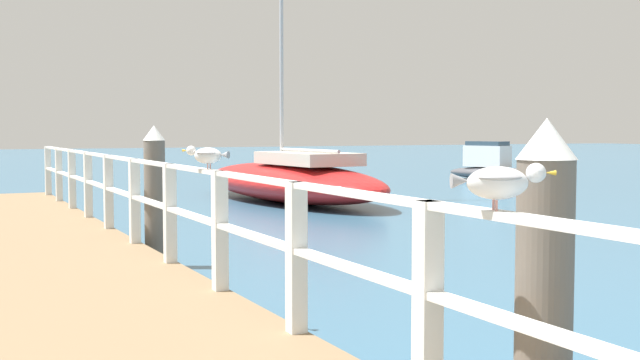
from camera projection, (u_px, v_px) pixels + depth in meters
name	position (u px, v px, depth m)	size (l,w,h in m)	color
pier_deck	(33.00, 279.00, 8.73)	(2.80, 19.68, 0.42)	#846B4C
pier_railing	(151.00, 196.00, 9.26)	(0.12, 18.20, 1.06)	silver
dock_piling_near	(544.00, 311.00, 3.88)	(0.29, 0.29, 1.90)	#6B6056
dock_piling_far	(155.00, 196.00, 10.59)	(0.29, 0.29, 1.90)	#6B6056
seagull_foreground	(499.00, 181.00, 3.57)	(0.45, 0.25, 0.21)	white
seagull_background	(207.00, 155.00, 7.30)	(0.36, 0.38, 0.21)	white
boat_0	(290.00, 180.00, 20.40)	(3.30, 8.36, 10.95)	red
boat_4	(493.00, 167.00, 28.98)	(2.35, 4.20, 1.41)	#4C4C51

